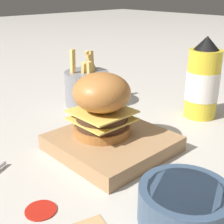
{
  "coord_description": "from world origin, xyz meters",
  "views": [
    {
      "loc": [
        -0.36,
        -0.34,
        0.3
      ],
      "look_at": [
        0.01,
        0.05,
        0.08
      ],
      "focal_mm": 50.0,
      "sensor_mm": 36.0,
      "label": 1
    }
  ],
  "objects_px": {
    "burger": "(100,104)",
    "fries_basket": "(87,88)",
    "ketchup_bottle": "(203,82)",
    "serving_board": "(112,143)",
    "side_bowl": "(185,203)"
  },
  "relations": [
    {
      "from": "burger",
      "to": "fries_basket",
      "type": "bearing_deg",
      "value": 56.95
    },
    {
      "from": "ketchup_bottle",
      "to": "fries_basket",
      "type": "xyz_separation_m",
      "value": [
        -0.15,
        0.25,
        -0.04
      ]
    },
    {
      "from": "serving_board",
      "to": "side_bowl",
      "type": "relative_size",
      "value": 1.62
    },
    {
      "from": "serving_board",
      "to": "side_bowl",
      "type": "height_order",
      "value": "side_bowl"
    },
    {
      "from": "serving_board",
      "to": "burger",
      "type": "height_order",
      "value": "burger"
    },
    {
      "from": "fries_basket",
      "to": "side_bowl",
      "type": "height_order",
      "value": "fries_basket"
    },
    {
      "from": "ketchup_bottle",
      "to": "fries_basket",
      "type": "bearing_deg",
      "value": 121.16
    },
    {
      "from": "serving_board",
      "to": "burger",
      "type": "bearing_deg",
      "value": 115.22
    },
    {
      "from": "burger",
      "to": "ketchup_bottle",
      "type": "relative_size",
      "value": 0.62
    },
    {
      "from": "side_bowl",
      "to": "ketchup_bottle",
      "type": "bearing_deg",
      "value": 29.08
    },
    {
      "from": "serving_board",
      "to": "burger",
      "type": "relative_size",
      "value": 1.68
    },
    {
      "from": "serving_board",
      "to": "fries_basket",
      "type": "height_order",
      "value": "fries_basket"
    },
    {
      "from": "burger",
      "to": "ketchup_bottle",
      "type": "bearing_deg",
      "value": -8.7
    },
    {
      "from": "serving_board",
      "to": "fries_basket",
      "type": "relative_size",
      "value": 1.35
    },
    {
      "from": "burger",
      "to": "side_bowl",
      "type": "height_order",
      "value": "burger"
    }
  ]
}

